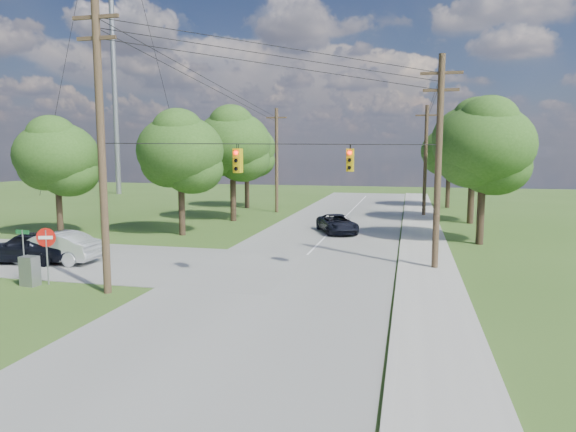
% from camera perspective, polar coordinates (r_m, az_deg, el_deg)
% --- Properties ---
extents(ground, '(140.00, 140.00, 0.00)m').
position_cam_1_polar(ground, '(20.53, -8.97, -9.52)').
color(ground, '#33521B').
rests_on(ground, ground).
extents(main_road, '(10.00, 100.00, 0.03)m').
position_cam_1_polar(main_road, '(24.53, -0.14, -6.63)').
color(main_road, gray).
rests_on(main_road, ground).
extents(sidewalk_east, '(2.60, 100.00, 0.12)m').
position_cam_1_polar(sidewalk_east, '(23.91, 15.80, -7.16)').
color(sidewalk_east, '#A4A299').
rests_on(sidewalk_east, ground).
extents(pole_sw, '(2.00, 0.32, 12.00)m').
position_cam_1_polar(pole_sw, '(22.20, -20.05, 7.68)').
color(pole_sw, '#4F3E29').
rests_on(pole_sw, ground).
extents(pole_ne, '(2.00, 0.32, 10.50)m').
position_cam_1_polar(pole_ne, '(26.21, 16.37, 6.01)').
color(pole_ne, '#4F3E29').
rests_on(pole_ne, ground).
extents(pole_north_e, '(2.00, 0.32, 10.00)m').
position_cam_1_polar(pole_north_e, '(48.19, 15.02, 6.04)').
color(pole_north_e, '#4F3E29').
rests_on(pole_north_e, ground).
extents(pole_north_w, '(2.00, 0.32, 10.00)m').
position_cam_1_polar(pole_north_w, '(49.78, -1.27, 6.31)').
color(pole_north_w, '#4F3E29').
rests_on(pole_north_w, ground).
extents(power_lines, '(13.93, 29.62, 4.93)m').
position_cam_1_polar(power_lines, '(30.50, 1.86, 13.35)').
color(power_lines, black).
rests_on(power_lines, ground).
extents(traffic_signals, '(4.91, 3.27, 1.05)m').
position_cam_1_polar(traffic_signals, '(23.15, 0.87, 6.25)').
color(traffic_signals, '#C5A30B').
rests_on(traffic_signals, ground).
extents(radio_mast, '(0.70, 0.70, 45.00)m').
position_cam_1_polar(radio_mast, '(77.20, -18.96, 19.23)').
color(radio_mast, gray).
rests_on(radio_mast, ground).
extents(tree_w_near, '(6.00, 6.00, 8.40)m').
position_cam_1_polar(tree_w_near, '(36.63, -11.88, 7.10)').
color(tree_w_near, '#402F20').
rests_on(tree_w_near, ground).
extents(tree_w_mid, '(6.40, 6.40, 9.22)m').
position_cam_1_polar(tree_w_mid, '(43.67, -6.19, 8.06)').
color(tree_w_mid, '#402F20').
rests_on(tree_w_mid, ground).
extents(tree_w_far, '(6.00, 6.00, 8.73)m').
position_cam_1_polar(tree_w_far, '(53.78, -4.63, 7.54)').
color(tree_w_far, '#402F20').
rests_on(tree_w_far, ground).
extents(tree_e_near, '(6.20, 6.20, 8.81)m').
position_cam_1_polar(tree_e_near, '(34.46, 20.93, 7.34)').
color(tree_e_near, '#402F20').
rests_on(tree_e_near, ground).
extents(tree_e_mid, '(6.60, 6.60, 9.64)m').
position_cam_1_polar(tree_e_mid, '(44.46, 19.93, 8.08)').
color(tree_e_mid, '#402F20').
rests_on(tree_e_mid, ground).
extents(tree_e_far, '(5.80, 5.80, 8.32)m').
position_cam_1_polar(tree_e_far, '(56.31, 17.49, 6.89)').
color(tree_e_far, '#402F20').
rests_on(tree_e_far, ground).
extents(tree_cross_n, '(5.60, 5.60, 7.91)m').
position_cam_1_polar(tree_cross_n, '(38.67, -24.33, 6.13)').
color(tree_cross_n, '#402F20').
rests_on(tree_cross_n, ground).
extents(car_cross_dark, '(5.19, 2.58, 1.70)m').
position_cam_1_polar(car_cross_dark, '(30.36, -26.82, -3.06)').
color(car_cross_dark, black).
rests_on(car_cross_dark, cross_road).
extents(car_cross_silver, '(5.08, 1.94, 1.65)m').
position_cam_1_polar(car_cross_silver, '(29.80, -24.76, -3.17)').
color(car_cross_silver, '#BABDC2').
rests_on(car_cross_silver, cross_road).
extents(car_main_north, '(3.92, 5.24, 1.32)m').
position_cam_1_polar(car_main_north, '(37.25, 5.50, -0.86)').
color(car_main_north, black).
rests_on(car_main_north, main_road).
extents(control_cabinet, '(0.78, 0.60, 1.32)m').
position_cam_1_polar(control_cabinet, '(25.32, -26.76, -5.48)').
color(control_cabinet, gray).
rests_on(control_cabinet, ground).
extents(do_not_enter_sign, '(0.82, 0.28, 2.54)m').
position_cam_1_polar(do_not_enter_sign, '(24.96, -25.27, -2.80)').
color(do_not_enter_sign, gray).
rests_on(do_not_enter_sign, ground).
extents(street_name_sign, '(0.73, 0.08, 2.42)m').
position_cam_1_polar(street_name_sign, '(25.77, -27.33, -3.25)').
color(street_name_sign, gray).
rests_on(street_name_sign, ground).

